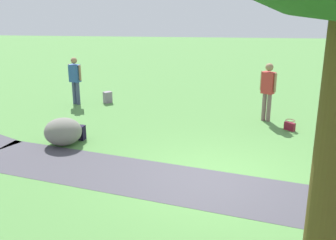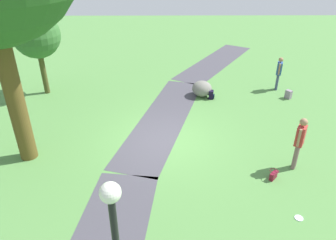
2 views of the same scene
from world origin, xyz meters
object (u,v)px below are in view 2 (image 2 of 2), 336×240
object	(u,v)px
backpack_by_boulder	(211,95)
young_tree_near_path	(36,35)
lawn_boulder	(202,89)
frisbee_on_grass	(299,218)
spare_backpack_on_lawn	(289,94)
woman_with_handbag	(300,140)
delivery_van	(13,8)
handbag_on_grass	(273,175)
man_near_boulder	(279,71)

from	to	relation	value
backpack_by_boulder	young_tree_near_path	bearing A→B (deg)	84.54
lawn_boulder	backpack_by_boulder	world-z (taller)	lawn_boulder
lawn_boulder	backpack_by_boulder	xyz separation A→B (m)	(-0.33, -0.42, -0.17)
frisbee_on_grass	spare_backpack_on_lawn	bearing A→B (deg)	-16.84
woman_with_handbag	delivery_van	bearing A→B (deg)	38.92
handbag_on_grass	delivery_van	size ratio (longest dim) A/B	0.07
frisbee_on_grass	delivery_van	bearing A→B (deg)	35.41
young_tree_near_path	woman_with_handbag	bearing A→B (deg)	-121.39
young_tree_near_path	frisbee_on_grass	size ratio (longest dim) A/B	17.31
handbag_on_grass	spare_backpack_on_lawn	xyz separation A→B (m)	(5.91, -2.49, 0.05)
lawn_boulder	delivery_van	distance (m)	23.50
man_near_boulder	frisbee_on_grass	world-z (taller)	man_near_boulder
man_near_boulder	spare_backpack_on_lawn	size ratio (longest dim) A/B	4.14
lawn_boulder	handbag_on_grass	world-z (taller)	lawn_boulder
young_tree_near_path	backpack_by_boulder	xyz separation A→B (m)	(-0.76, -7.98, -2.63)
handbag_on_grass	frisbee_on_grass	world-z (taller)	handbag_on_grass
delivery_van	lawn_boulder	bearing A→B (deg)	-136.99
young_tree_near_path	delivery_van	size ratio (longest dim) A/B	0.73
handbag_on_grass	lawn_boulder	bearing A→B (deg)	14.26
backpack_by_boulder	spare_backpack_on_lawn	size ratio (longest dim) A/B	1.00
backpack_by_boulder	frisbee_on_grass	world-z (taller)	backpack_by_boulder
young_tree_near_path	man_near_boulder	size ratio (longest dim) A/B	2.37
handbag_on_grass	delivery_van	bearing A→B (deg)	36.94
young_tree_near_path	woman_with_handbag	world-z (taller)	young_tree_near_path
woman_with_handbag	man_near_boulder	distance (m)	6.55
delivery_van	handbag_on_grass	bearing A→B (deg)	-143.06
young_tree_near_path	frisbee_on_grass	world-z (taller)	young_tree_near_path
spare_backpack_on_lawn	frisbee_on_grass	size ratio (longest dim) A/B	1.77
man_near_boulder	spare_backpack_on_lawn	world-z (taller)	man_near_boulder
woman_with_handbag	man_near_boulder	size ratio (longest dim) A/B	1.10
lawn_boulder	frisbee_on_grass	world-z (taller)	lawn_boulder
woman_with_handbag	backpack_by_boulder	size ratio (longest dim) A/B	4.53
lawn_boulder	man_near_boulder	distance (m)	3.94
young_tree_near_path	man_near_boulder	world-z (taller)	young_tree_near_path
woman_with_handbag	spare_backpack_on_lawn	bearing A→B (deg)	-17.17
man_near_boulder	handbag_on_grass	world-z (taller)	man_near_boulder
woman_with_handbag	handbag_on_grass	size ratio (longest dim) A/B	4.71
young_tree_near_path	man_near_boulder	distance (m)	11.54
woman_with_handbag	lawn_boulder	bearing A→B (deg)	23.17
young_tree_near_path	handbag_on_grass	distance (m)	11.63
frisbee_on_grass	man_near_boulder	bearing A→B (deg)	-13.31
man_near_boulder	frisbee_on_grass	xyz separation A→B (m)	(-8.60, 2.04, -0.95)
lawn_boulder	man_near_boulder	xyz separation A→B (m)	(0.73, -3.83, 0.59)
man_near_boulder	backpack_by_boulder	size ratio (longest dim) A/B	4.14
young_tree_near_path	frisbee_on_grass	distance (m)	12.82
spare_backpack_on_lawn	delivery_van	bearing A→B (deg)	48.95
delivery_van	young_tree_near_path	bearing A→B (deg)	-153.21
handbag_on_grass	young_tree_near_path	bearing A→B (deg)	53.91
handbag_on_grass	woman_with_handbag	bearing A→B (deg)	-55.65
backpack_by_boulder	frisbee_on_grass	xyz separation A→B (m)	(-7.54, -1.37, -0.18)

